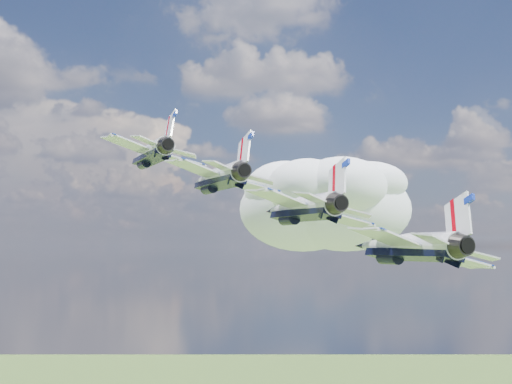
{
  "coord_description": "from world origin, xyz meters",
  "views": [
    {
      "loc": [
        -32.25,
        -53.0,
        151.22
      ],
      "look_at": [
        -22.31,
        19.09,
        156.81
      ],
      "focal_mm": 50.0,
      "sensor_mm": 36.0,
      "label": 1
    }
  ],
  "objects": [
    {
      "name": "cloud_far",
      "position": [
        38.01,
        208.03,
        168.68
      ],
      "size": [
        69.91,
        54.93,
        27.46
      ],
      "primitive_type": "ellipsoid",
      "color": "white"
    },
    {
      "name": "jet_1",
      "position": [
        -25.96,
        23.53,
        158.65
      ],
      "size": [
        16.35,
        19.72,
        8.08
      ],
      "primitive_type": null,
      "rotation": [
        0.0,
        0.27,
        0.24
      ],
      "color": "white"
    },
    {
      "name": "jet_2",
      "position": [
        -18.66,
        14.64,
        154.97
      ],
      "size": [
        16.35,
        19.72,
        8.08
      ],
      "primitive_type": null,
      "rotation": [
        0.0,
        0.27,
        0.24
      ],
      "color": "silver"
    },
    {
      "name": "jet_3",
      "position": [
        -11.35,
        5.76,
        151.29
      ],
      "size": [
        16.35,
        19.72,
        8.08
      ],
      "primitive_type": null,
      "rotation": [
        0.0,
        0.27,
        0.24
      ],
      "color": "white"
    },
    {
      "name": "jet_0",
      "position": [
        -33.27,
        32.41,
        162.33
      ],
      "size": [
        16.35,
        19.72,
        8.08
      ],
      "primitive_type": null,
      "rotation": [
        0.0,
        0.27,
        0.24
      ],
      "color": "white"
    }
  ]
}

